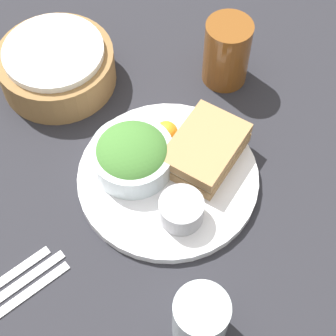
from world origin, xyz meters
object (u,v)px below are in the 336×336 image
Objects in this scene: dressing_cup at (181,210)px; bread_basket at (57,66)px; plate at (168,178)px; knife at (9,291)px; sandwich at (205,149)px; spoon at (2,281)px; fork at (16,301)px; drink_glass at (227,52)px; water_glass at (200,319)px; salad_bowl at (132,155)px.

bread_basket is (-0.00, 0.33, 0.00)m from dressing_cup.
knife is (-0.27, -0.01, -0.00)m from plate.
spoon is at bearing 177.54° from sandwich.
fork and spoon have the same top height.
bread_basket reaches higher than dressing_cup.
bread_basket is 0.37m from knife.
drink_glass is 1.31× the size of water_glass.
bread_basket is 1.29× the size of spoon.
water_glass is at bearing 127.12° from spoon.
water_glass reaches higher than bread_basket.
fork is 1.86× the size of water_glass.
plate is 1.56× the size of knife.
fork is 0.02m from knife.
dressing_cup reaches higher than spoon.
dressing_cup reaches higher than fork.
salad_bowl is 0.83× the size of spoon.
plate is at bearing 173.78° from sandwich.
knife is at bearing -90.00° from fork.
water_glass reaches higher than salad_bowl.
sandwich reaches higher than dressing_cup.
knife is at bearing -166.12° from drink_glass.
spoon is at bearing 178.42° from plate.
spoon is at bearing -168.21° from drink_glass.
plate reaches higher than knife.
knife is (-0.25, -0.28, -0.03)m from bread_basket.
bread_basket is 0.36m from spoon.
drink_glass is 0.49m from fork.
sandwich is 0.79× the size of bread_basket.
drink_glass is (0.23, 0.06, 0.02)m from salad_bowl.
plate is at bearing 180.00° from knife.
sandwich is 1.22× the size of salad_bowl.
sandwich is 0.11m from dressing_cup.
fork is (-0.25, -0.29, -0.03)m from bread_basket.
fork is at bearing 90.00° from spoon.
drink_glass is at bearing 45.67° from water_glass.
drink_glass reaches higher than water_glass.
fork is (-0.24, -0.07, -0.04)m from salad_bowl.
fork is at bearing -176.35° from sandwich.
drink_glass is 0.61× the size of bread_basket.
plate is 0.27m from knife.
drink_glass reaches higher than plate.
drink_glass is (0.20, 0.11, 0.05)m from plate.
drink_glass is 0.70× the size of fork.
knife is 1.95× the size of water_glass.
plate is 0.27m from spoon.
fork is 0.95× the size of knife.
water_glass is at bearing -116.99° from plate.
plate is at bearing -56.45° from salad_bowl.
fork is at bearing -164.06° from drink_glass.
dressing_cup is 0.26m from knife.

